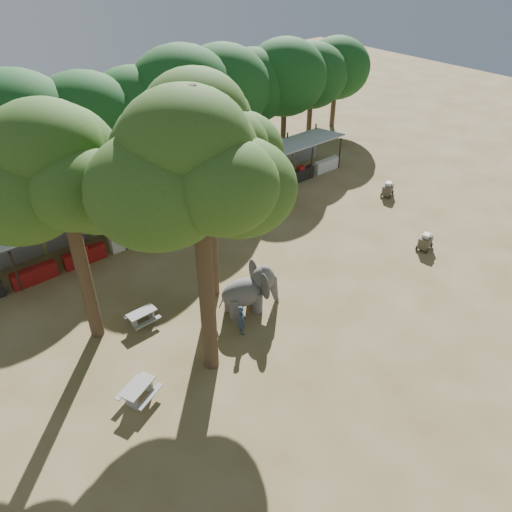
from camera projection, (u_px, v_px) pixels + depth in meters
ground at (339, 329)px, 23.75m from camera, size 100.00×100.00×0.00m
vendor_stalls at (180, 201)px, 31.90m from camera, size 28.00×2.99×2.80m
yard_tree_left at (54, 173)px, 18.91m from camera, size 7.10×6.90×11.02m
yard_tree_center at (192, 170)px, 16.73m from camera, size 7.10×6.90×12.04m
yard_tree_back at (200, 135)px, 21.24m from camera, size 7.10×6.90×11.36m
backdrop_trees at (132, 114)px, 32.76m from camera, size 46.46×5.95×8.33m
elephant at (250, 290)px, 24.29m from camera, size 3.21×2.35×2.38m
handler at (242, 320)px, 23.08m from camera, size 0.58×0.67×1.58m
picnic_table_near at (139, 390)px, 20.02m from camera, size 1.88×1.80×0.73m
picnic_table_far at (142, 316)px, 23.82m from camera, size 1.42×1.29×0.69m
cart_front at (425, 241)px, 29.22m from camera, size 1.16×0.90×1.01m
cart_back at (388, 189)px, 34.84m from camera, size 1.23×1.03×1.02m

